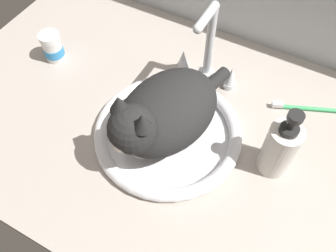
% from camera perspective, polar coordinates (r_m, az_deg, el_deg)
% --- Properties ---
extents(countertop, '(1.14, 0.73, 0.03)m').
position_cam_1_polar(countertop, '(0.85, -1.38, 0.39)').
color(countertop, '#ADA399').
rests_on(countertop, ground).
extents(sink_basin, '(0.34, 0.34, 0.03)m').
position_cam_1_polar(sink_basin, '(0.80, 0.00, -1.09)').
color(sink_basin, white).
rests_on(sink_basin, countertop).
extents(faucet, '(0.17, 0.11, 0.23)m').
position_cam_1_polar(faucet, '(0.86, 6.48, 11.64)').
color(faucet, silver).
rests_on(faucet, countertop).
extents(cat, '(0.23, 0.36, 0.18)m').
position_cam_1_polar(cat, '(0.72, -0.96, 1.86)').
color(cat, black).
rests_on(cat, sink_basin).
extents(pill_bottle, '(0.05, 0.05, 0.08)m').
position_cam_1_polar(pill_bottle, '(0.99, -18.42, 12.15)').
color(pill_bottle, white).
rests_on(pill_bottle, countertop).
extents(soap_pump_bottle, '(0.07, 0.07, 0.19)m').
position_cam_1_polar(soap_pump_bottle, '(0.74, 17.86, -3.52)').
color(soap_pump_bottle, silver).
rests_on(soap_pump_bottle, countertop).
extents(toothbrush, '(0.18, 0.08, 0.02)m').
position_cam_1_polar(toothbrush, '(0.92, 22.19, 2.71)').
color(toothbrush, '#3FB266').
rests_on(toothbrush, countertop).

